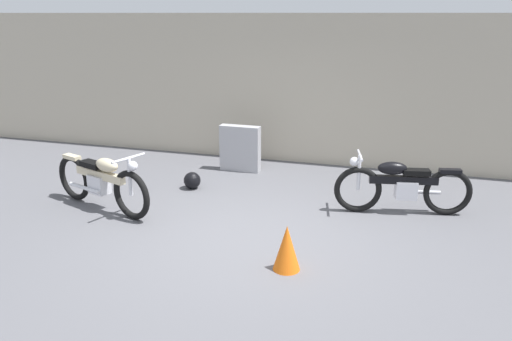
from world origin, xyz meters
The scene contains 7 objects.
ground_plane centered at (0.00, 0.00, 0.00)m, with size 40.00×40.00×0.00m, color #56565B.
building_wall centered at (0.00, 3.84, 1.43)m, with size 18.00×0.30×2.87m, color #B2A893.
stone_marker centered at (-1.09, 2.82, 0.43)m, with size 0.76×0.20×0.86m, color #9E9EA3.
helmet centered at (-1.54, 1.60, 0.14)m, with size 0.29×0.29×0.29m, color black.
traffic_cone centered at (0.66, -0.68, 0.28)m, with size 0.32×0.32×0.55m, color orange.
motorcycle_cream centered at (-2.46, 0.35, 0.45)m, with size 2.01×0.89×0.94m.
motorcycle_black centered at (1.87, 1.49, 0.43)m, with size 1.98×0.67×0.90m.
Camera 1 is at (1.84, -5.79, 2.86)m, focal length 35.12 mm.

